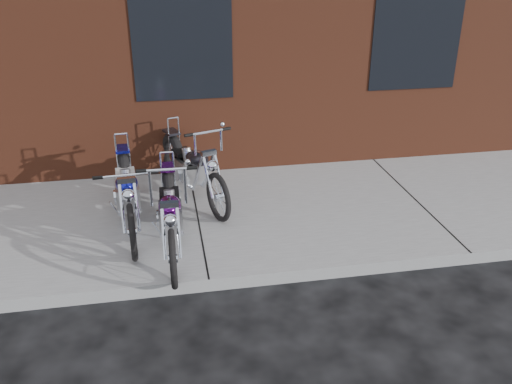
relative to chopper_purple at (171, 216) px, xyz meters
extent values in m
plane|color=black|center=(0.34, -0.78, -0.54)|extent=(120.00, 120.00, 0.00)
cube|color=gray|center=(0.34, 0.72, -0.46)|extent=(22.00, 3.00, 0.15)
torus|color=black|center=(0.01, 0.55, -0.05)|extent=(0.14, 0.69, 0.69)
torus|color=black|center=(-0.01, -0.95, -0.08)|extent=(0.08, 0.62, 0.62)
cube|color=#9C9C9C|center=(0.00, -0.06, -0.05)|extent=(0.27, 0.39, 0.29)
ellipsoid|color=#5A0D71|center=(-0.01, -0.33, 0.22)|extent=(0.26, 0.53, 0.29)
cube|color=black|center=(0.00, 0.19, 0.14)|extent=(0.23, 0.27, 0.06)
cylinder|color=white|center=(-0.01, -0.83, 0.17)|extent=(0.04, 0.28, 0.51)
cylinder|color=white|center=(-0.01, -0.71, 0.80)|extent=(0.53, 0.04, 0.03)
cylinder|color=white|center=(0.00, 0.47, 0.32)|extent=(0.02, 0.02, 0.46)
cylinder|color=white|center=(0.12, 0.15, -0.18)|extent=(0.06, 0.86, 0.05)
torus|color=black|center=(-0.55, 1.22, -0.03)|extent=(0.20, 0.73, 0.72)
torus|color=black|center=(-0.42, -0.34, -0.06)|extent=(0.12, 0.65, 0.65)
cube|color=#9C9C9C|center=(-0.49, 0.58, -0.04)|extent=(0.31, 0.42, 0.30)
ellipsoid|color=#1519A8|center=(-0.47, 0.30, 0.25)|extent=(0.30, 0.57, 0.31)
cube|color=beige|center=(-0.52, 0.84, 0.16)|extent=(0.26, 0.30, 0.06)
cylinder|color=white|center=(-0.43, -0.22, 0.20)|extent=(0.06, 0.29, 0.54)
cylinder|color=white|center=(-0.44, -0.09, 0.52)|extent=(0.55, 0.07, 0.03)
cylinder|color=white|center=(-0.54, 1.14, 0.35)|extent=(0.02, 0.02, 0.48)
cylinder|color=white|center=(-0.39, 0.81, -0.17)|extent=(0.12, 0.90, 0.05)
torus|color=black|center=(0.16, 1.87, -0.04)|extent=(0.36, 0.71, 0.71)
torus|color=black|center=(0.65, 0.41, -0.07)|extent=(0.27, 0.63, 0.64)
cube|color=#9C9C9C|center=(0.36, 1.27, -0.05)|extent=(0.39, 0.46, 0.29)
ellipsoid|color=#232228|center=(0.45, 1.01, 0.24)|extent=(0.42, 0.59, 0.30)
cube|color=black|center=(0.28, 1.52, 0.15)|extent=(0.31, 0.34, 0.06)
cylinder|color=white|center=(0.62, 0.53, 0.19)|extent=(0.13, 0.28, 0.53)
cylinder|color=white|center=(0.58, 0.64, 0.72)|extent=(0.52, 0.20, 0.03)
cylinder|color=white|center=(0.18, 1.79, 0.34)|extent=(0.03, 0.03, 0.47)
cylinder|color=white|center=(0.40, 1.52, -0.17)|extent=(0.33, 0.85, 0.05)
camera|label=1|loc=(-0.02, -5.57, 2.82)|focal=38.00mm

